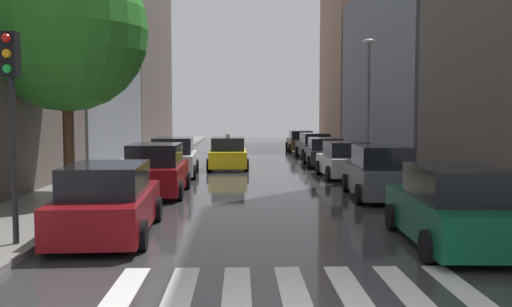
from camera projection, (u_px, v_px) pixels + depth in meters
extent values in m
cube|color=#333335|center=(256.00, 165.00, 30.57)|extent=(28.00, 72.00, 0.04)
cube|color=gray|center=(138.00, 164.00, 30.38)|extent=(3.00, 72.00, 0.15)
cube|color=gray|center=(372.00, 163.00, 30.74)|extent=(3.00, 72.00, 0.15)
cube|color=silver|center=(126.00, 287.00, 8.90)|extent=(0.45, 2.20, 0.01)
cube|color=silver|center=(181.00, 287.00, 8.93)|extent=(0.45, 2.20, 0.01)
cube|color=silver|center=(237.00, 286.00, 8.95)|extent=(0.45, 2.20, 0.01)
cube|color=silver|center=(292.00, 286.00, 8.98)|extent=(0.45, 2.20, 0.01)
cube|color=silver|center=(347.00, 285.00, 9.00)|extent=(0.45, 2.20, 0.01)
cube|color=silver|center=(401.00, 285.00, 9.03)|extent=(0.45, 2.20, 0.01)
cube|color=silver|center=(456.00, 284.00, 9.05)|extent=(0.45, 2.20, 0.01)
cube|color=#564C47|center=(125.00, 37.00, 48.32)|extent=(6.00, 17.78, 19.15)
cube|color=slate|center=(413.00, 68.00, 37.79)|extent=(6.00, 19.88, 11.91)
cube|color=#8C6B56|center=(360.00, 15.00, 54.52)|extent=(6.00, 13.15, 25.18)
cube|color=maroon|center=(109.00, 210.00, 12.76)|extent=(2.11, 4.83, 0.82)
cube|color=black|center=(107.00, 179.00, 12.47)|extent=(1.78, 2.69, 0.67)
cylinder|color=black|center=(84.00, 210.00, 14.27)|extent=(0.25, 0.65, 0.64)
cylinder|color=black|center=(157.00, 209.00, 14.41)|extent=(0.25, 0.65, 0.64)
cylinder|color=black|center=(48.00, 237.00, 11.15)|extent=(0.25, 0.65, 0.64)
cylinder|color=black|center=(141.00, 235.00, 11.30)|extent=(0.25, 0.65, 0.64)
cube|color=maroon|center=(156.00, 177.00, 19.19)|extent=(1.92, 4.28, 0.89)
cube|color=black|center=(155.00, 154.00, 18.92)|extent=(1.68, 2.36, 0.73)
cylinder|color=black|center=(137.00, 181.00, 20.58)|extent=(0.23, 0.64, 0.64)
cylinder|color=black|center=(187.00, 181.00, 20.65)|extent=(0.23, 0.64, 0.64)
cylinder|color=black|center=(121.00, 191.00, 17.78)|extent=(0.23, 0.64, 0.64)
cylinder|color=black|center=(179.00, 191.00, 17.85)|extent=(0.23, 0.64, 0.64)
cube|color=silver|center=(174.00, 163.00, 24.97)|extent=(2.08, 4.34, 0.87)
cube|color=black|center=(173.00, 146.00, 24.70)|extent=(1.77, 2.41, 0.71)
cylinder|color=black|center=(156.00, 166.00, 26.33)|extent=(0.24, 0.65, 0.64)
cylinder|color=black|center=(196.00, 166.00, 26.46)|extent=(0.24, 0.65, 0.64)
cylinder|color=black|center=(148.00, 172.00, 23.52)|extent=(0.24, 0.65, 0.64)
cylinder|color=black|center=(194.00, 172.00, 23.65)|extent=(0.24, 0.65, 0.64)
cube|color=#0C4C2D|center=(453.00, 217.00, 11.78)|extent=(2.15, 4.61, 0.84)
cube|color=black|center=(458.00, 183.00, 11.51)|extent=(1.82, 2.57, 0.69)
cylinder|color=black|center=(392.00, 217.00, 13.31)|extent=(0.25, 0.65, 0.64)
cylinder|color=black|center=(473.00, 217.00, 13.27)|extent=(0.25, 0.65, 0.64)
cylinder|color=black|center=(428.00, 247.00, 10.34)|extent=(0.25, 0.65, 0.64)
cube|color=#474C51|center=(380.00, 179.00, 18.52)|extent=(2.02, 4.43, 0.87)
cube|color=black|center=(381.00, 156.00, 18.25)|extent=(1.71, 2.47, 0.71)
cylinder|color=black|center=(346.00, 183.00, 19.99)|extent=(0.25, 0.65, 0.64)
cylinder|color=black|center=(396.00, 183.00, 19.96)|extent=(0.25, 0.65, 0.64)
cylinder|color=black|center=(360.00, 194.00, 17.13)|extent=(0.25, 0.65, 0.64)
cylinder|color=black|center=(419.00, 194.00, 17.10)|extent=(0.25, 0.65, 0.64)
cube|color=#B2B7BF|center=(345.00, 165.00, 24.46)|extent=(2.03, 4.06, 0.78)
cube|color=black|center=(346.00, 149.00, 24.21)|extent=(1.75, 2.25, 0.64)
cylinder|color=black|center=(318.00, 167.00, 25.75)|extent=(0.24, 0.65, 0.64)
cylinder|color=black|center=(359.00, 167.00, 25.85)|extent=(0.24, 0.65, 0.64)
cylinder|color=black|center=(329.00, 174.00, 23.11)|extent=(0.24, 0.65, 0.64)
cylinder|color=black|center=(374.00, 173.00, 23.21)|extent=(0.24, 0.65, 0.64)
cube|color=black|center=(325.00, 156.00, 29.95)|extent=(2.09, 4.60, 0.75)
cube|color=black|center=(325.00, 144.00, 29.68)|extent=(1.77, 2.56, 0.61)
cylinder|color=black|center=(305.00, 158.00, 31.47)|extent=(0.25, 0.65, 0.64)
cylinder|color=black|center=(338.00, 158.00, 31.44)|extent=(0.25, 0.65, 0.64)
cylinder|color=black|center=(309.00, 162.00, 28.49)|extent=(0.25, 0.65, 0.64)
cylinder|color=black|center=(346.00, 162.00, 28.46)|extent=(0.25, 0.65, 0.64)
cube|color=black|center=(314.00, 149.00, 35.74)|extent=(1.96, 4.76, 0.78)
cube|color=black|center=(315.00, 138.00, 35.46)|extent=(1.68, 2.64, 0.64)
cylinder|color=black|center=(297.00, 151.00, 37.26)|extent=(0.24, 0.65, 0.64)
cylinder|color=black|center=(324.00, 151.00, 37.36)|extent=(0.24, 0.65, 0.64)
cylinder|color=black|center=(303.00, 154.00, 34.16)|extent=(0.24, 0.65, 0.64)
cylinder|color=black|center=(332.00, 154.00, 34.27)|extent=(0.24, 0.65, 0.64)
cube|color=brown|center=(300.00, 144.00, 42.07)|extent=(1.82, 4.38, 0.76)
cube|color=black|center=(301.00, 135.00, 41.80)|extent=(1.59, 2.42, 0.63)
cylinder|color=black|center=(287.00, 146.00, 43.51)|extent=(0.22, 0.64, 0.64)
cylinder|color=black|center=(310.00, 146.00, 43.54)|extent=(0.22, 0.64, 0.64)
cylinder|color=black|center=(290.00, 148.00, 40.63)|extent=(0.22, 0.64, 0.64)
cylinder|color=black|center=(314.00, 148.00, 40.67)|extent=(0.22, 0.64, 0.64)
cube|color=yellow|center=(228.00, 158.00, 28.42)|extent=(1.93, 4.34, 0.80)
cube|color=black|center=(228.00, 144.00, 28.15)|extent=(1.67, 2.40, 0.65)
cube|color=#F2EDCC|center=(228.00, 136.00, 28.12)|extent=(0.21, 0.36, 0.18)
cylinder|color=black|center=(211.00, 160.00, 29.81)|extent=(0.23, 0.64, 0.64)
cylinder|color=black|center=(245.00, 160.00, 29.90)|extent=(0.23, 0.64, 0.64)
cylinder|color=black|center=(209.00, 165.00, 26.98)|extent=(0.23, 0.64, 0.64)
cylinder|color=black|center=(247.00, 165.00, 27.06)|extent=(0.23, 0.64, 0.64)
cylinder|color=#513823|center=(69.00, 147.00, 18.36)|extent=(0.36, 0.36, 3.14)
sphere|color=#2B7E27|center=(66.00, 30.00, 18.08)|extent=(5.38, 5.38, 5.38)
cylinder|color=black|center=(14.00, 161.00, 11.18)|extent=(0.12, 0.12, 3.40)
cube|color=black|center=(10.00, 54.00, 11.03)|extent=(0.30, 0.30, 0.90)
sphere|color=red|center=(6.00, 38.00, 10.83)|extent=(0.18, 0.18, 0.18)
sphere|color=#F2A519|center=(7.00, 53.00, 10.85)|extent=(0.18, 0.18, 0.18)
sphere|color=green|center=(7.00, 69.00, 10.87)|extent=(0.18, 0.18, 0.18)
cylinder|color=#595B60|center=(368.00, 106.00, 27.55)|extent=(0.16, 0.16, 6.13)
ellipsoid|color=beige|center=(369.00, 41.00, 27.32)|extent=(0.60, 0.28, 0.24)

